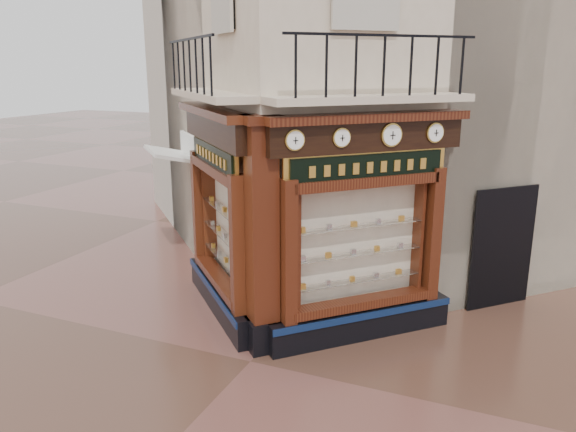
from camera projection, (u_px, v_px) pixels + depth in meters
The scene contains 15 objects.
ground at pixel (250, 361), 9.24m from camera, with size 80.00×80.00×0.00m, color #533427.
main_building at pixel (364, 8), 13.14m from camera, with size 8.00×8.00×12.00m, color beige.
neighbour_left at pixel (304, 37), 16.40m from camera, with size 8.00×8.00×11.00m, color beige.
neighbour_right at pixel (481, 33), 14.54m from camera, with size 8.00×8.00×11.00m, color beige.
shopfront_left at pixel (219, 214), 10.64m from camera, with size 2.86×2.86×3.98m.
shopfront_right at pixel (363, 231), 9.59m from camera, with size 2.86×2.86×3.98m.
corner_pilaster at pixel (262, 240), 9.17m from camera, with size 0.85×0.85×3.98m.
balcony at pixel (286, 96), 9.45m from camera, with size 5.94×2.97×1.03m.
clock_a at pixel (295, 140), 8.50m from camera, with size 0.26×0.26×0.32m.
clock_b at pixel (342, 138), 8.78m from camera, with size 0.25×0.25×0.31m.
clock_c at pixel (392, 135), 9.12m from camera, with size 0.31×0.31×0.39m.
clock_d at pixel (435, 133), 9.42m from camera, with size 0.27×0.27×0.34m.
awning at pixel (177, 260), 14.00m from camera, with size 1.71×1.03×0.08m, color white, non-canonical shape.
signboard_left at pixel (213, 156), 10.32m from camera, with size 2.08×2.08×0.56m.
signboard_right at pixel (368, 167), 9.22m from camera, with size 2.17×2.17×0.58m.
Camera 1 is at (3.80, -7.39, 4.74)m, focal length 35.00 mm.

